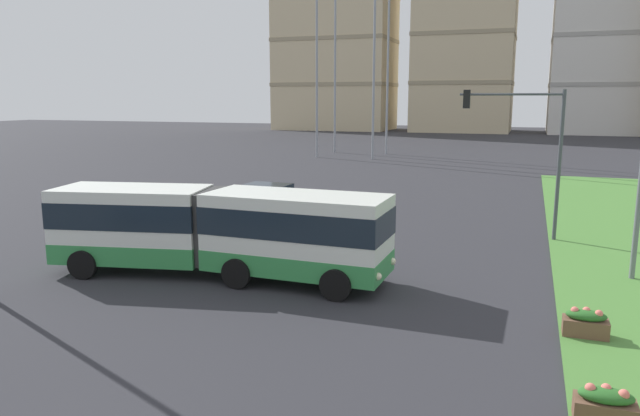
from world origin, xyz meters
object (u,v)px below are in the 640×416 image
object	(u,v)px
car_grey_wagon	(270,200)
apartment_tower_westcentre	(466,14)
articulated_bus	(218,230)
flower_planter_3	(586,323)
traffic_light_far_right	(527,138)
flower_planter_2	(605,405)
apartment_tower_centre	(607,15)

from	to	relation	value
car_grey_wagon	apartment_tower_westcentre	distance (m)	88.81
articulated_bus	flower_planter_3	bearing A→B (deg)	-8.19
car_grey_wagon	traffic_light_far_right	distance (m)	13.43
flower_planter_2	apartment_tower_centre	distance (m)	105.48
traffic_light_far_right	flower_planter_3	bearing A→B (deg)	-80.90
flower_planter_2	apartment_tower_westcentre	size ratio (longest dim) A/B	0.03
flower_planter_3	traffic_light_far_right	distance (m)	11.85
apartment_tower_westcentre	traffic_light_far_right	bearing A→B (deg)	-82.12
articulated_bus	apartment_tower_westcentre	distance (m)	99.40
articulated_bus	flower_planter_2	size ratio (longest dim) A/B	10.92
apartment_tower_centre	flower_planter_2	bearing A→B (deg)	-95.21
apartment_tower_westcentre	flower_planter_3	bearing A→B (deg)	-81.98
flower_planter_2	car_grey_wagon	bearing A→B (deg)	130.52
apartment_tower_centre	traffic_light_far_right	bearing A→B (deg)	-97.25
articulated_bus	flower_planter_3	distance (m)	11.70
articulated_bus	car_grey_wagon	world-z (taller)	articulated_bus
articulated_bus	traffic_light_far_right	distance (m)	13.80
apartment_tower_centre	apartment_tower_westcentre	bearing A→B (deg)	179.37
apartment_tower_westcentre	apartment_tower_centre	world-z (taller)	apartment_tower_westcentre
articulated_bus	traffic_light_far_right	bearing A→B (deg)	43.81
articulated_bus	traffic_light_far_right	xyz separation A→B (m)	(9.75, 9.36, 2.77)
car_grey_wagon	flower_planter_3	bearing A→B (deg)	-40.98
flower_planter_2	apartment_tower_westcentre	world-z (taller)	apartment_tower_westcentre
traffic_light_far_right	apartment_tower_westcentre	world-z (taller)	apartment_tower_westcentre
car_grey_wagon	flower_planter_3	distance (m)	19.31
articulated_bus	flower_planter_3	xyz separation A→B (m)	(11.52, -1.66, -1.23)
car_grey_wagon	traffic_light_far_right	xyz separation A→B (m)	(12.81, -1.65, 3.67)
articulated_bus	car_grey_wagon	distance (m)	11.46
flower_planter_2	traffic_light_far_right	xyz separation A→B (m)	(-1.76, 15.41, 4.00)
articulated_bus	apartment_tower_centre	world-z (taller)	apartment_tower_centre
flower_planter_2	flower_planter_3	bearing A→B (deg)	90.00
car_grey_wagon	apartment_tower_centre	size ratio (longest dim) A/B	0.11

